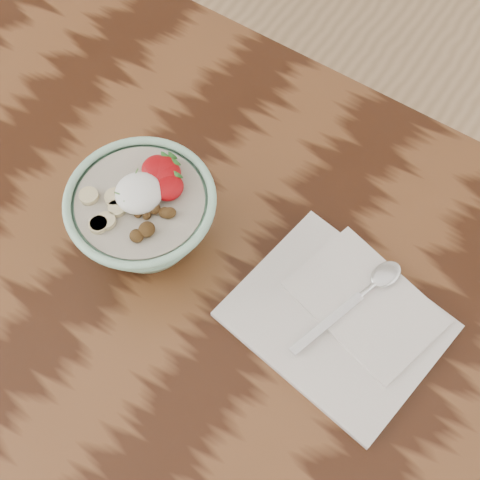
% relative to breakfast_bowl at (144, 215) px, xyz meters
% --- Properties ---
extents(table, '(1.60, 0.90, 0.75)m').
position_rel_breakfast_bowl_xyz_m(table, '(0.17, -0.07, -0.16)').
color(table, black).
rests_on(table, ground).
extents(breakfast_bowl, '(0.18, 0.18, 0.12)m').
position_rel_breakfast_bowl_xyz_m(breakfast_bowl, '(0.00, 0.00, 0.00)').
color(breakfast_bowl, '#9DD3B4').
rests_on(breakfast_bowl, table).
extents(napkin, '(0.27, 0.23, 0.01)m').
position_rel_breakfast_bowl_xyz_m(napkin, '(0.27, 0.04, -0.06)').
color(napkin, silver).
rests_on(napkin, table).
extents(spoon, '(0.07, 0.18, 0.01)m').
position_rel_breakfast_bowl_xyz_m(spoon, '(0.28, 0.09, -0.04)').
color(spoon, silver).
rests_on(spoon, napkin).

